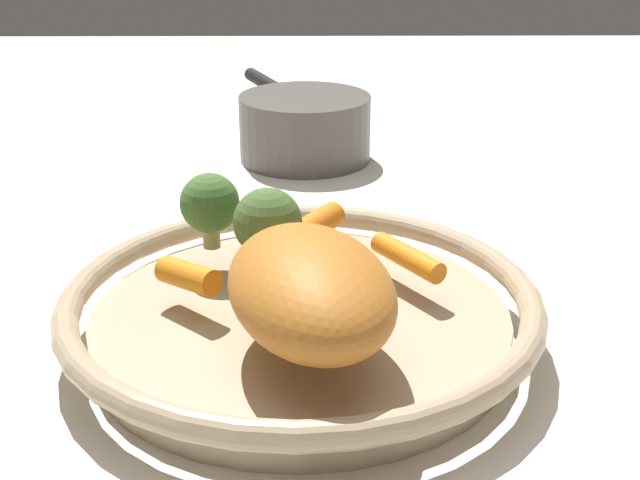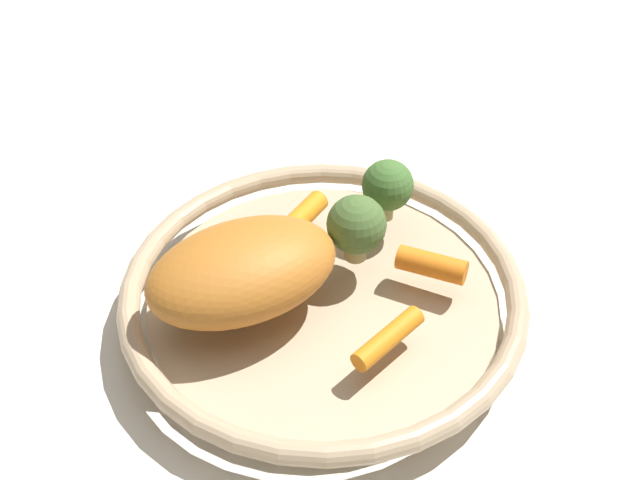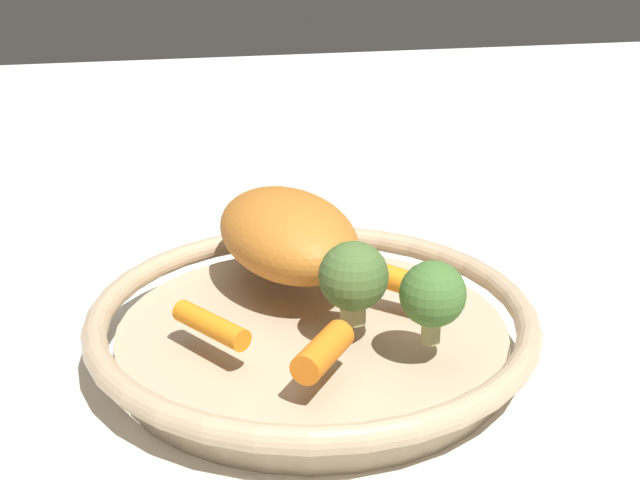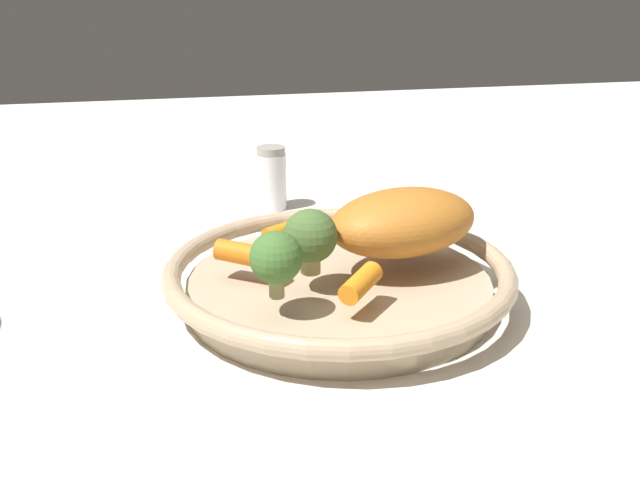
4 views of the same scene
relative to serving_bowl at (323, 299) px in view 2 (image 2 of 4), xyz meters
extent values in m
plane|color=silver|center=(0.00, 0.00, -0.02)|extent=(2.36, 2.36, 0.00)
cylinder|color=tan|center=(0.00, 0.00, -0.01)|extent=(0.28, 0.28, 0.02)
torus|color=tan|center=(0.00, 0.00, 0.01)|extent=(0.32, 0.32, 0.02)
ellipsoid|color=#B96C25|center=(-0.01, 0.06, 0.05)|extent=(0.13, 0.17, 0.06)
cylinder|color=orange|center=(0.07, 0.00, 0.03)|extent=(0.05, 0.05, 0.02)
cylinder|color=orange|center=(-0.01, -0.08, 0.03)|extent=(0.05, 0.06, 0.02)
cylinder|color=orange|center=(-0.07, -0.03, 0.03)|extent=(0.05, 0.06, 0.02)
cylinder|color=tan|center=(0.07, -0.07, 0.03)|extent=(0.01, 0.01, 0.02)
sphere|color=#406A2E|center=(0.07, -0.07, 0.05)|extent=(0.04, 0.04, 0.04)
cylinder|color=tan|center=(0.02, -0.03, 0.03)|extent=(0.02, 0.02, 0.01)
sphere|color=#46642F|center=(0.02, -0.03, 0.05)|extent=(0.05, 0.05, 0.05)
camera|label=1|loc=(-0.01, 0.52, 0.28)|focal=49.01mm
camera|label=2|loc=(-0.44, 0.10, 0.46)|focal=45.25mm
camera|label=3|loc=(-0.11, -0.56, 0.30)|focal=49.94mm
camera|label=4|loc=(0.61, -0.15, 0.27)|focal=41.35mm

